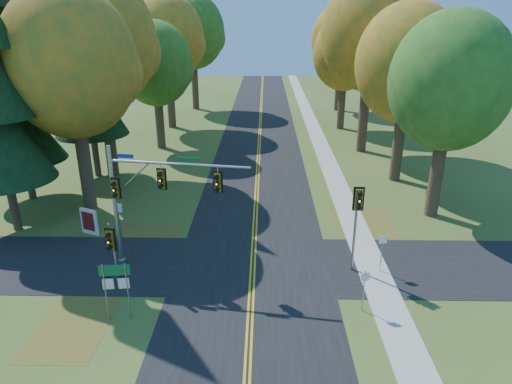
{
  "coord_description": "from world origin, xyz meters",
  "views": [
    {
      "loc": [
        0.59,
        -18.88,
        12.33
      ],
      "look_at": [
        0.11,
        4.38,
        3.2
      ],
      "focal_mm": 32.0,
      "sensor_mm": 36.0,
      "label": 1
    }
  ],
  "objects_px": {
    "traffic_mast": "(147,193)",
    "east_signal_pole": "(358,208)",
    "info_kiosk": "(89,222)",
    "route_sign_cluster": "(115,281)"
  },
  "relations": [
    {
      "from": "traffic_mast",
      "to": "east_signal_pole",
      "type": "distance_m",
      "value": 10.3
    },
    {
      "from": "east_signal_pole",
      "to": "route_sign_cluster",
      "type": "height_order",
      "value": "east_signal_pole"
    },
    {
      "from": "route_sign_cluster",
      "to": "info_kiosk",
      "type": "xyz_separation_m",
      "value": [
        -4.22,
        8.12,
        -1.14
      ]
    },
    {
      "from": "traffic_mast",
      "to": "info_kiosk",
      "type": "relative_size",
      "value": 4.39
    },
    {
      "from": "east_signal_pole",
      "to": "traffic_mast",
      "type": "bearing_deg",
      "value": -179.98
    },
    {
      "from": "traffic_mast",
      "to": "east_signal_pole",
      "type": "xyz_separation_m",
      "value": [
        10.27,
        -0.25,
        -0.62
      ]
    },
    {
      "from": "east_signal_pole",
      "to": "info_kiosk",
      "type": "bearing_deg",
      "value": 166.31
    },
    {
      "from": "traffic_mast",
      "to": "east_signal_pole",
      "type": "height_order",
      "value": "traffic_mast"
    },
    {
      "from": "east_signal_pole",
      "to": "info_kiosk",
      "type": "xyz_separation_m",
      "value": [
        -14.93,
        4.03,
        -2.74
      ]
    },
    {
      "from": "route_sign_cluster",
      "to": "traffic_mast",
      "type": "bearing_deg",
      "value": 77.49
    }
  ]
}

